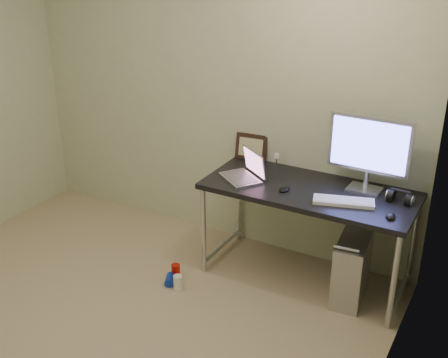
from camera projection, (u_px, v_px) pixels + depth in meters
floor at (79, 345)px, 3.58m from camera, size 3.50×3.50×0.00m
wall_back at (214, 92)px, 4.48m from camera, size 3.50×0.02×2.50m
wall_right at (370, 242)px, 2.30m from camera, size 0.02×3.50×2.50m
desk at (309, 199)px, 4.02m from camera, size 1.50×0.66×0.75m
tower_computer at (352, 268)px, 3.97m from camera, size 0.25×0.47×0.51m
cable_a at (361, 226)px, 4.21m from camera, size 0.01×0.16×0.69m
cable_b at (372, 232)px, 4.16m from camera, size 0.02×0.11×0.71m
can_red at (176, 271)px, 4.26m from camera, size 0.07×0.07×0.12m
can_white at (178, 283)px, 4.12m from camera, size 0.08×0.08×0.12m
can_blue at (170, 280)px, 4.20m from camera, size 0.11×0.14×0.07m
laptop at (246, 172)px, 4.13m from camera, size 0.39×0.38×0.21m
monitor at (369, 148)px, 3.84m from camera, size 0.57×0.17×0.54m
keyboard at (344, 201)px, 3.76m from camera, size 0.43×0.24×0.02m
mouse_right at (391, 215)px, 3.57m from camera, size 0.08×0.11×0.03m
mouse_left at (285, 188)px, 3.95m from camera, size 0.07×0.11×0.03m
headphones at (400, 198)px, 3.77m from camera, size 0.17×0.10×0.11m
picture_frame at (251, 147)px, 4.46m from camera, size 0.27×0.10×0.21m
webcam at (277, 157)px, 4.30m from camera, size 0.05×0.04×0.12m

